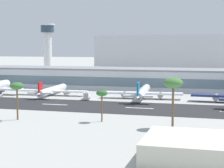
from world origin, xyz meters
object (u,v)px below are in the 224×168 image
(distant_hotel_block, at_px, (174,56))
(palm_tree_1, at_px, (173,84))
(palm_tree_3, at_px, (102,94))
(terminal_building, at_px, (118,78))
(palm_tree_2, at_px, (17,87))
(foreground_hangar, at_px, (218,150))
(service_fuel_truck_1, at_px, (87,95))
(airliner_blue_tail_gate_2, at_px, (142,93))
(control_tower, at_px, (48,47))
(airliner_red_tail_gate_1, at_px, (51,90))

(distant_hotel_block, bearing_deg, palm_tree_1, -83.77)
(distant_hotel_block, relative_size, palm_tree_3, 12.21)
(terminal_building, height_order, palm_tree_2, palm_tree_2)
(palm_tree_1, height_order, palm_tree_2, palm_tree_1)
(foreground_hangar, bearing_deg, service_fuel_truck_1, 124.59)
(palm_tree_1, distance_m, foreground_hangar, 38.90)
(terminal_building, relative_size, palm_tree_1, 10.99)
(airliner_blue_tail_gate_2, distance_m, palm_tree_3, 61.18)
(palm_tree_3, bearing_deg, control_tower, 120.89)
(control_tower, xyz_separation_m, foreground_hangar, (121.93, -177.13, -22.51))
(airliner_red_tail_gate_1, xyz_separation_m, palm_tree_2, (16.27, -65.96, 8.95))
(airliner_blue_tail_gate_2, relative_size, palm_tree_1, 2.91)
(distant_hotel_block, xyz_separation_m, airliner_red_tail_gate_1, (-46.68, -156.74, -14.81))
(palm_tree_1, bearing_deg, terminal_building, 112.80)
(control_tower, distance_m, palm_tree_3, 162.53)
(terminal_building, relative_size, service_fuel_truck_1, 19.99)
(terminal_building, bearing_deg, airliner_blue_tail_gate_2, -62.07)
(control_tower, bearing_deg, airliner_red_tail_gate_1, -64.52)
(distant_hotel_block, height_order, palm_tree_3, distant_hotel_block)
(airliner_blue_tail_gate_2, distance_m, palm_tree_1, 69.23)
(control_tower, height_order, palm_tree_3, control_tower)
(palm_tree_2, relative_size, foreground_hangar, 0.40)
(terminal_building, bearing_deg, palm_tree_2, -94.41)
(airliner_blue_tail_gate_2, distance_m, foreground_hangar, 105.51)
(airliner_red_tail_gate_1, distance_m, palm_tree_1, 96.97)
(distant_hotel_block, xyz_separation_m, palm_tree_1, (24.24, -221.90, -3.46))
(control_tower, bearing_deg, foreground_hangar, -55.46)
(control_tower, bearing_deg, service_fuel_truck_1, -55.51)
(palm_tree_1, distance_m, palm_tree_3, 25.51)
(foreground_hangar, bearing_deg, distant_hotel_block, 98.50)
(distant_hotel_block, relative_size, airliner_blue_tail_gate_2, 2.87)
(service_fuel_truck_1, distance_m, palm_tree_2, 57.70)
(distant_hotel_block, distance_m, service_fuel_truck_1, 168.60)
(distant_hotel_block, bearing_deg, service_fuel_truck_1, -98.17)
(palm_tree_1, bearing_deg, palm_tree_2, -179.17)
(palm_tree_3, xyz_separation_m, foreground_hangar, (38.88, -38.29, -6.97))
(airliner_blue_tail_gate_2, relative_size, palm_tree_2, 3.51)
(airliner_blue_tail_gate_2, xyz_separation_m, service_fuel_truck_1, (-25.89, -8.93, -1.09))
(distant_hotel_block, bearing_deg, palm_tree_3, -90.15)
(service_fuel_truck_1, height_order, palm_tree_3, palm_tree_3)
(airliner_red_tail_gate_1, bearing_deg, palm_tree_1, -135.61)
(service_fuel_truck_1, xyz_separation_m, palm_tree_2, (-6.55, -56.52, 9.62))
(control_tower, distance_m, palm_tree_2, 153.65)
(control_tower, relative_size, service_fuel_truck_1, 4.75)
(service_fuel_truck_1, bearing_deg, airliner_red_tail_gate_1, -126.74)
(distant_hotel_block, height_order, airliner_red_tail_gate_1, distant_hotel_block)
(control_tower, relative_size, airliner_red_tail_gate_1, 1.04)
(palm_tree_2, bearing_deg, foreground_hangar, -26.08)
(terminal_building, distance_m, palm_tree_3, 108.06)
(control_tower, relative_size, palm_tree_3, 3.83)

